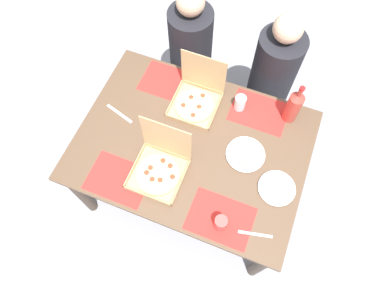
{
  "coord_description": "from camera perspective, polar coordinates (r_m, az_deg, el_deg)",
  "views": [
    {
      "loc": [
        0.34,
        -0.86,
        2.66
      ],
      "look_at": [
        0.0,
        0.0,
        0.73
      ],
      "focal_mm": 32.58,
      "sensor_mm": 36.0,
      "label": 1
    }
  ],
  "objects": [
    {
      "name": "ground_plane",
      "position": [
        2.82,
        0.0,
        -6.39
      ],
      "size": [
        6.0,
        6.0,
        0.0
      ],
      "primitive_type": "plane",
      "color": "gray"
    },
    {
      "name": "dining_table",
      "position": [
        2.24,
        0.0,
        -1.11
      ],
      "size": [
        1.41,
        1.05,
        0.73
      ],
      "color": "#3F3328",
      "rests_on": "ground_plane"
    },
    {
      "name": "placemat_near_left",
      "position": [
        2.1,
        -11.93,
        -5.66
      ],
      "size": [
        0.36,
        0.26,
        0.0
      ],
      "primitive_type": "cube",
      "color": "red",
      "rests_on": "dining_table"
    },
    {
      "name": "placemat_near_right",
      "position": [
        2.0,
        4.69,
        -12.06
      ],
      "size": [
        0.36,
        0.26,
        0.0
      ],
      "primitive_type": "cube",
      "color": "red",
      "rests_on": "dining_table"
    },
    {
      "name": "placemat_far_left",
      "position": [
        2.39,
        -3.89,
        10.07
      ],
      "size": [
        0.36,
        0.26,
        0.0
      ],
      "primitive_type": "cube",
      "color": "red",
      "rests_on": "dining_table"
    },
    {
      "name": "placemat_far_right",
      "position": [
        2.3,
        10.89,
        5.19
      ],
      "size": [
        0.36,
        0.26,
        0.0
      ],
      "primitive_type": "cube",
      "color": "red",
      "rests_on": "dining_table"
    },
    {
      "name": "pizza_box_corner_left",
      "position": [
        2.25,
        0.76,
        7.55
      ],
      "size": [
        0.29,
        0.3,
        0.33
      ],
      "color": "tan",
      "rests_on": "dining_table"
    },
    {
      "name": "pizza_box_corner_right",
      "position": [
        2.04,
        -5.31,
        -3.65
      ],
      "size": [
        0.3,
        0.32,
        0.34
      ],
      "color": "tan",
      "rests_on": "dining_table"
    },
    {
      "name": "plate_middle",
      "position": [
        2.13,
        8.75,
        -1.77
      ],
      "size": [
        0.24,
        0.24,
        0.03
      ],
      "color": "white",
      "rests_on": "dining_table"
    },
    {
      "name": "plate_near_right",
      "position": [
        2.09,
        13.68,
        -7.07
      ],
      "size": [
        0.22,
        0.22,
        0.02
      ],
      "color": "white",
      "rests_on": "dining_table"
    },
    {
      "name": "soda_bottle",
      "position": [
        2.21,
        16.32,
        6.0
      ],
      "size": [
        0.09,
        0.09,
        0.32
      ],
      "color": "#B2382D",
      "rests_on": "dining_table"
    },
    {
      "name": "cup_clear_left",
      "position": [
        2.25,
        7.87,
        6.7
      ],
      "size": [
        0.07,
        0.07,
        0.11
      ],
      "primitive_type": "cylinder",
      "color": "silver",
      "rests_on": "dining_table"
    },
    {
      "name": "cup_clear_right",
      "position": [
        1.94,
        4.71,
        -12.76
      ],
      "size": [
        0.07,
        0.07,
        0.11
      ],
      "primitive_type": "cylinder",
      "color": "#BF4742",
      "rests_on": "dining_table"
    },
    {
      "name": "knife_by_near_right",
      "position": [
        2.3,
        -11.79,
        4.9
      ],
      "size": [
        0.21,
        0.08,
        0.0
      ],
      "primitive_type": "cube",
      "rotation": [
        0.0,
        0.0,
        6.0
      ],
      "color": "#B7B7BC",
      "rests_on": "dining_table"
    },
    {
      "name": "fork_by_far_left",
      "position": [
        2.0,
        10.31,
        -14.32
      ],
      "size": [
        0.19,
        0.06,
        0.0
      ],
      "primitive_type": "cube",
      "rotation": [
        0.0,
        0.0,
        3.36
      ],
      "color": "#B7B7BC",
      "rests_on": "dining_table"
    },
    {
      "name": "diner_left_seat",
      "position": [
        2.78,
        -0.2,
        13.96
      ],
      "size": [
        0.32,
        0.32,
        1.15
      ],
      "color": "black",
      "rests_on": "ground_plane"
    },
    {
      "name": "diner_right_seat",
      "position": [
        2.7,
        12.65,
        9.89
      ],
      "size": [
        0.32,
        0.32,
        1.17
      ],
      "color": "black",
      "rests_on": "ground_plane"
    }
  ]
}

